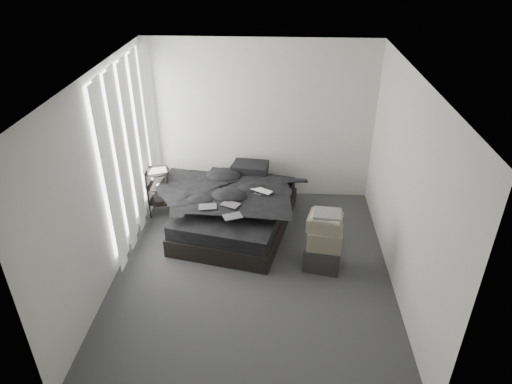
{
  "coord_description": "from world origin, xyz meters",
  "views": [
    {
      "loc": [
        0.3,
        -4.74,
        3.93
      ],
      "look_at": [
        0.0,
        0.8,
        0.75
      ],
      "focal_mm": 32.0,
      "sensor_mm": 36.0,
      "label": 1
    }
  ],
  "objects_px": {
    "bed": "(236,220)",
    "side_stand": "(159,192)",
    "laptop": "(260,188)",
    "box_lower": "(323,256)"
  },
  "relations": [
    {
      "from": "bed",
      "to": "laptop",
      "type": "distance_m",
      "value": 0.68
    },
    {
      "from": "laptop",
      "to": "side_stand",
      "type": "distance_m",
      "value": 1.69
    },
    {
      "from": "bed",
      "to": "side_stand",
      "type": "distance_m",
      "value": 1.32
    },
    {
      "from": "laptop",
      "to": "box_lower",
      "type": "distance_m",
      "value": 1.34
    },
    {
      "from": "laptop",
      "to": "bed",
      "type": "bearing_deg",
      "value": -154.5
    },
    {
      "from": "side_stand",
      "to": "laptop",
      "type": "bearing_deg",
      "value": -13.51
    },
    {
      "from": "laptop",
      "to": "side_stand",
      "type": "xyz_separation_m",
      "value": [
        -1.61,
        0.39,
        -0.34
      ]
    },
    {
      "from": "bed",
      "to": "side_stand",
      "type": "bearing_deg",
      "value": 176.37
    },
    {
      "from": "bed",
      "to": "side_stand",
      "type": "height_order",
      "value": "side_stand"
    },
    {
      "from": "bed",
      "to": "laptop",
      "type": "xyz_separation_m",
      "value": [
        0.36,
        -0.03,
        0.58
      ]
    }
  ]
}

